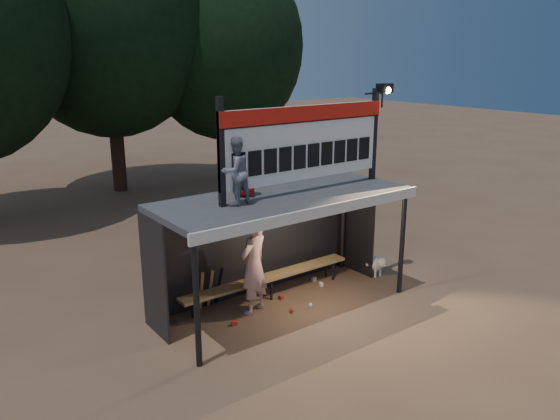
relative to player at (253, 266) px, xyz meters
The scene contains 12 objects.
ground 1.15m from the player, 16.79° to the right, with size 80.00×80.00×0.00m, color brown.
player is the anchor object (origin of this frame).
child_a 2.03m from the player, 156.19° to the right, with size 0.59×0.46×1.21m, color gray.
child_b 1.83m from the player, 100.83° to the left, with size 0.46×0.30×0.93m, color maroon.
dugout_shelter 1.06m from the player, ahead, with size 5.10×2.08×2.32m.
scoreboard_assembly 2.63m from the player, ahead, with size 4.10×0.27×1.99m.
bench 0.88m from the player, 31.67° to the left, with size 4.00×0.35×0.48m.
tree_mid 12.56m from the player, 81.96° to the left, with size 7.22×7.22×10.36m.
tree_right 12.48m from the player, 61.52° to the left, with size 6.08×6.08×8.72m.
dog 3.33m from the player, ahead, with size 0.36×0.81×0.49m.
bats 1.03m from the player, 133.63° to the left, with size 0.48×0.32×0.84m.
litter 1.26m from the player, ahead, with size 2.66×1.09×0.08m.
Camera 1 is at (-6.02, -7.99, 4.88)m, focal length 35.00 mm.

